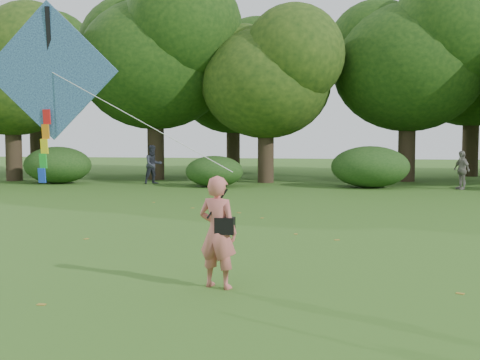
% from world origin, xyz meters
% --- Properties ---
extents(ground, '(100.00, 100.00, 0.00)m').
position_xyz_m(ground, '(0.00, 0.00, 0.00)').
color(ground, '#265114').
rests_on(ground, ground).
extents(man_kite_flyer, '(0.74, 0.60, 1.76)m').
position_xyz_m(man_kite_flyer, '(-0.18, -0.59, 0.88)').
color(man_kite_flyer, '#C7635D').
rests_on(man_kite_flyer, ground).
extents(bystander_left, '(1.16, 1.14, 1.88)m').
position_xyz_m(bystander_left, '(-7.27, 18.22, 0.94)').
color(bystander_left, '#292D37').
rests_on(bystander_left, ground).
extents(bystander_right, '(0.81, 1.07, 1.70)m').
position_xyz_m(bystander_right, '(6.88, 17.64, 0.85)').
color(bystander_right, gray).
rests_on(bystander_right, ground).
extents(crossbody_bag, '(0.43, 0.20, 0.71)m').
position_xyz_m(crossbody_bag, '(-0.06, -0.62, 1.00)').
color(crossbody_bag, black).
rests_on(crossbody_bag, ground).
extents(flying_kite, '(4.60, 1.10, 3.16)m').
position_xyz_m(flying_kite, '(-3.33, 0.22, 3.45)').
color(flying_kite, '#24419D').
rests_on(flying_kite, ground).
extents(tree_line, '(54.70, 15.30, 9.48)m').
position_xyz_m(tree_line, '(1.67, 22.88, 5.60)').
color(tree_line, '#3A2D1E').
rests_on(tree_line, ground).
extents(shrub_band, '(39.15, 3.22, 1.88)m').
position_xyz_m(shrub_band, '(-0.72, 17.60, 0.86)').
color(shrub_band, '#264919').
rests_on(shrub_band, ground).
extents(fallen_leaves, '(10.49, 12.66, 0.01)m').
position_xyz_m(fallen_leaves, '(-0.49, 4.49, 0.01)').
color(fallen_leaves, olive).
rests_on(fallen_leaves, ground).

